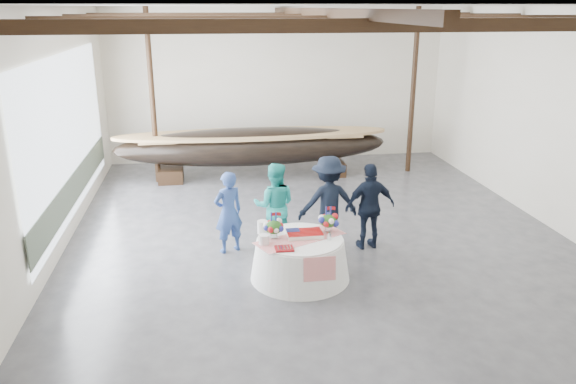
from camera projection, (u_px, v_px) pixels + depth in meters
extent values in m
cube|color=#3D3D42|center=(315.00, 230.00, 11.82)|extent=(10.00, 12.00, 0.01)
cube|color=silver|center=(277.00, 85.00, 16.74)|extent=(10.00, 0.02, 4.50)
cube|color=silver|center=(437.00, 247.00, 5.48)|extent=(10.00, 0.02, 4.50)
cube|color=silver|center=(52.00, 133.00, 10.41)|extent=(0.02, 12.00, 4.50)
cube|color=silver|center=(549.00, 118.00, 11.81)|extent=(0.02, 12.00, 4.50)
cube|color=white|center=(319.00, 5.00, 10.40)|extent=(10.00, 12.00, 0.01)
cube|color=black|center=(373.00, 25.00, 7.19)|extent=(9.80, 0.12, 0.18)
cube|color=black|center=(330.00, 21.00, 9.54)|extent=(9.80, 0.12, 0.18)
cube|color=black|center=(304.00, 18.00, 11.89)|extent=(9.80, 0.12, 0.18)
cube|color=black|center=(287.00, 16.00, 14.24)|extent=(9.80, 0.12, 0.18)
cube|color=black|center=(318.00, 12.00, 10.44)|extent=(0.15, 11.76, 0.15)
cylinder|color=black|center=(152.00, 98.00, 14.40)|extent=(0.14, 0.14, 4.50)
cylinder|color=black|center=(413.00, 92.00, 15.38)|extent=(0.14, 0.14, 4.50)
cube|color=silver|center=(69.00, 135.00, 11.43)|extent=(0.02, 7.00, 3.20)
cube|color=#596654|center=(76.00, 186.00, 11.78)|extent=(0.02, 7.00, 0.60)
cube|color=black|center=(171.00, 174.00, 15.10)|extent=(0.65, 0.83, 0.37)
cube|color=black|center=(332.00, 168.00, 15.72)|extent=(0.65, 0.83, 0.37)
ellipsoid|color=black|center=(253.00, 146.00, 15.19)|extent=(7.38, 1.48, 1.02)
cube|color=#9E7A4C|center=(252.00, 136.00, 15.10)|extent=(5.91, 0.97, 0.06)
cone|color=white|center=(300.00, 259.00, 9.65)|extent=(1.71, 1.71, 0.71)
cylinder|color=white|center=(300.00, 239.00, 9.54)|extent=(1.45, 1.45, 0.04)
cube|color=red|center=(300.00, 238.00, 9.53)|extent=(1.67, 1.17, 0.01)
cube|color=white|center=(304.00, 234.00, 9.61)|extent=(0.60, 0.40, 0.07)
cylinder|color=white|center=(264.00, 239.00, 9.27)|extent=(0.18, 0.18, 0.16)
cylinder|color=white|center=(262.00, 227.00, 9.71)|extent=(0.18, 0.18, 0.23)
cube|color=maroon|center=(284.00, 249.00, 9.08)|extent=(0.30, 0.24, 0.03)
cone|color=silver|center=(329.00, 236.00, 9.46)|extent=(0.09, 0.09, 0.12)
imported|color=navy|center=(228.00, 212.00, 10.57)|extent=(0.69, 0.59, 1.59)
imported|color=teal|center=(275.00, 206.00, 10.76)|extent=(0.92, 0.78, 1.69)
imported|color=black|center=(328.00, 202.00, 10.78)|extent=(1.22, 0.76, 1.81)
imported|color=black|center=(370.00, 206.00, 10.72)|extent=(1.03, 0.52, 1.69)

